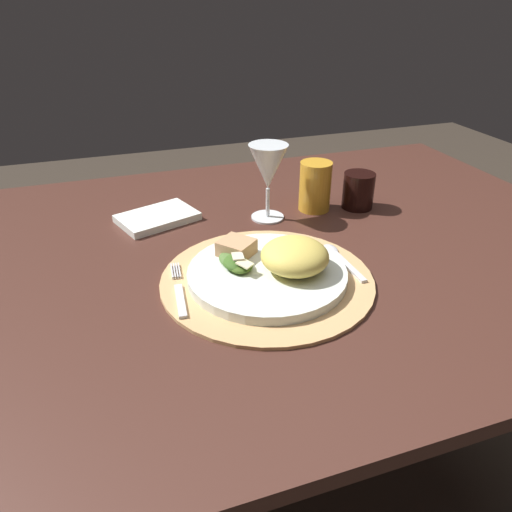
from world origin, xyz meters
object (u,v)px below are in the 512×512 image
Objects in this scene: napkin at (157,217)px; dining_table at (246,301)px; amber_tumbler at (315,186)px; dark_tumbler at (358,191)px; dinner_plate at (266,274)px; wine_glass at (268,169)px; spoon at (338,256)px; fork at (179,291)px.

dining_table is at bearing -52.80° from napkin.
napkin is 1.45× the size of amber_tumbler.
amber_tumbler is 1.35× the size of dark_tumbler.
dining_table is at bearing 89.16° from dinner_plate.
wine_glass reaches higher than dinner_plate.
dining_table is 0.17m from dinner_plate.
napkin is 0.97× the size of wine_glass.
amber_tumbler is (0.19, 0.24, 0.04)m from dinner_plate.
dinner_plate is 1.92× the size of spoon.
fork is at bearing 178.58° from dinner_plate.
dark_tumbler is (0.09, -0.02, -0.01)m from amber_tumbler.
dinner_plate is at bearing -65.55° from napkin.
dinner_plate is at bearing -110.63° from wine_glass.
fork is at bearing -153.45° from dark_tumbler.
wine_glass is at bearing 44.65° from fork.
napkin is (-0.13, 0.17, 0.12)m from dining_table.
amber_tumbler is (0.33, 0.23, 0.04)m from fork.
spoon is 0.23m from wine_glass.
dinner_plate is 1.72× the size of napkin.
dark_tumbler reaches higher than fork.
dinner_plate is 0.26m from wine_glass.
fork is at bearing -142.54° from dining_table.
dinner_plate reaches higher than spoon.
dining_table is at bearing -126.24° from wine_glass.
wine_glass reaches higher than dark_tumbler.
napkin is at bearing 171.49° from amber_tumbler.
dinner_plate is at bearing -170.80° from spoon.
dark_tumbler is at bearing 26.55° from fork.
wine_glass reaches higher than amber_tumbler.
amber_tumbler is (0.32, -0.05, 0.04)m from napkin.
wine_glass is at bearing -174.34° from amber_tumbler.
dark_tumbler reaches higher than dining_table.
amber_tumbler is at bearing 5.66° from wine_glass.
dinner_plate is at bearing -90.84° from dining_table.
napkin is 0.33m from amber_tumbler.
wine_glass is 2.01× the size of dark_tumbler.
fork is at bearing -135.35° from wine_glass.
spoon reaches higher than dining_table.
napkin is at bearing 164.61° from wine_glass.
napkin is 0.24m from wine_glass.
wine_glass is 0.12m from amber_tumbler.
dining_table is 10.59× the size of spoon.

